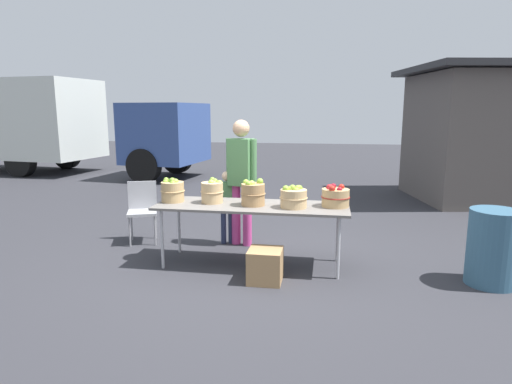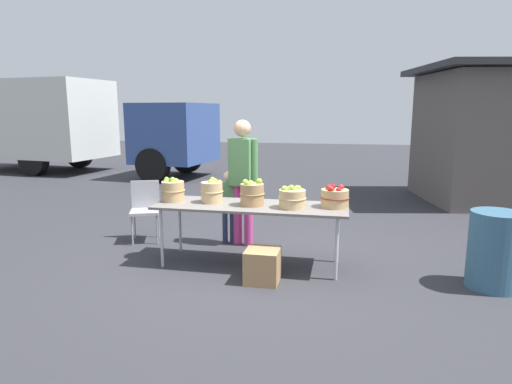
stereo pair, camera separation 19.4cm
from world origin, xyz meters
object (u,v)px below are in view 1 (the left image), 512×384
at_px(apple_basket_green_0, 173,191).
at_px(folding_chair, 142,207).
at_px(market_table, 252,208).
at_px(apple_basket_red_0, 335,197).
at_px(box_truck, 56,123).
at_px(child_customer, 227,201).
at_px(produce_crate, 265,266).
at_px(apple_basket_green_3, 294,197).
at_px(apple_basket_green_1, 212,192).
at_px(apple_basket_green_2, 253,194).
at_px(vendor_adult, 241,173).
at_px(trash_barrel, 493,248).

height_order(apple_basket_green_0, folding_chair, apple_basket_green_0).
height_order(market_table, apple_basket_red_0, apple_basket_red_0).
distance_m(apple_basket_red_0, box_truck, 10.60).
height_order(child_customer, produce_crate, child_customer).
distance_m(apple_basket_green_0, folding_chair, 1.06).
bearing_deg(apple_basket_green_3, apple_basket_green_1, 173.80).
bearing_deg(apple_basket_green_1, apple_basket_green_2, -7.44).
xyz_separation_m(apple_basket_red_0, vendor_adult, (-1.27, 0.71, 0.16)).
xyz_separation_m(apple_basket_red_0, child_customer, (-1.48, 0.73, -0.26)).
distance_m(apple_basket_green_1, vendor_adult, 0.78).
relative_size(apple_basket_green_0, apple_basket_red_0, 0.89).
bearing_deg(child_customer, folding_chair, -13.10).
bearing_deg(folding_chair, child_customer, -16.13).
distance_m(apple_basket_green_3, produce_crate, 0.86).
height_order(apple_basket_green_2, child_customer, apple_basket_green_2).
height_order(market_table, folding_chair, folding_chair).
distance_m(apple_basket_green_0, apple_basket_green_2, 1.02).
xyz_separation_m(apple_basket_green_2, box_truck, (-7.14, 6.90, 0.60)).
relative_size(apple_basket_red_0, trash_barrel, 0.41).
bearing_deg(child_customer, apple_basket_green_2, 104.25).
bearing_deg(child_customer, apple_basket_green_1, 72.24).
bearing_deg(folding_chair, trash_barrel, -32.11).
bearing_deg(trash_barrel, child_customer, 162.84).
height_order(apple_basket_green_3, apple_basket_red_0, apple_basket_green_3).
xyz_separation_m(apple_basket_green_0, apple_basket_green_1, (0.50, 0.02, -0.00)).
bearing_deg(folding_chair, apple_basket_red_0, -33.96).
bearing_deg(child_customer, apple_basket_red_0, 135.96).
xyz_separation_m(apple_basket_green_2, vendor_adult, (-0.30, 0.80, 0.13)).
bearing_deg(apple_basket_red_0, child_customer, 153.71).
bearing_deg(vendor_adult, trash_barrel, 178.55).
relative_size(apple_basket_green_2, box_truck, 0.04).
xyz_separation_m(apple_basket_green_3, apple_basket_red_0, (0.48, 0.14, -0.00)).
bearing_deg(apple_basket_green_2, child_customer, 122.01).
distance_m(vendor_adult, produce_crate, 1.62).
xyz_separation_m(market_table, apple_basket_green_0, (-1.00, 0.02, 0.18)).
relative_size(apple_basket_green_1, folding_chair, 0.35).
xyz_separation_m(market_table, folding_chair, (-1.71, 0.70, -0.20)).
bearing_deg(trash_barrel, produce_crate, -172.19).
distance_m(folding_chair, produce_crate, 2.32).
xyz_separation_m(market_table, vendor_adult, (-0.28, 0.78, 0.31)).
distance_m(market_table, produce_crate, 0.77).
relative_size(apple_basket_green_0, trash_barrel, 0.36).
distance_m(vendor_adult, box_truck, 9.18).
bearing_deg(market_table, child_customer, 121.86).
bearing_deg(trash_barrel, apple_basket_green_0, 176.90).
relative_size(apple_basket_green_0, folding_chair, 0.35).
bearing_deg(produce_crate, folding_chair, 148.23).
xyz_separation_m(apple_basket_green_3, child_customer, (-1.00, 0.87, -0.26)).
distance_m(vendor_adult, trash_barrel, 3.16).
distance_m(apple_basket_green_2, apple_basket_red_0, 0.97).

